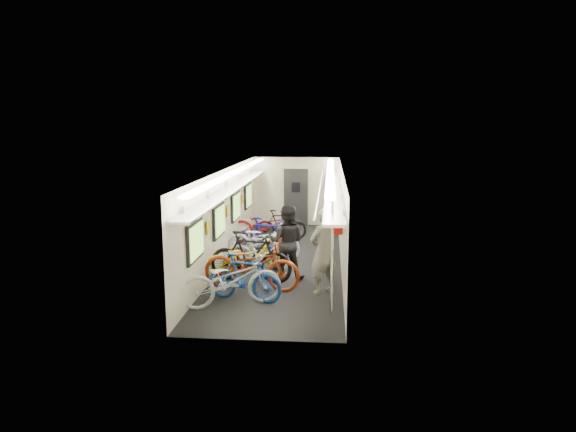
% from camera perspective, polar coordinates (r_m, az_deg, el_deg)
% --- Properties ---
extents(train_car_shell, '(10.00, 10.00, 10.00)m').
position_cam_1_polar(train_car_shell, '(13.86, -1.79, 2.38)').
color(train_car_shell, black).
rests_on(train_car_shell, ground).
extents(bicycle_0, '(2.13, 1.42, 1.06)m').
position_cam_1_polar(bicycle_0, '(10.15, -6.32, -7.09)').
color(bicycle_0, '#BABBBF').
rests_on(bicycle_0, ground).
extents(bicycle_1, '(1.69, 0.88, 0.98)m').
position_cam_1_polar(bicycle_1, '(10.43, -4.92, -6.82)').
color(bicycle_1, navy).
rests_on(bicycle_1, ground).
extents(bicycle_2, '(2.21, 1.03, 1.12)m').
position_cam_1_polar(bicycle_2, '(11.08, -4.06, -5.42)').
color(bicycle_2, maroon).
rests_on(bicycle_2, ground).
extents(bicycle_3, '(2.01, 0.92, 1.17)m').
position_cam_1_polar(bicycle_3, '(11.61, -4.20, -4.56)').
color(bicycle_3, black).
rests_on(bicycle_3, ground).
extents(bicycle_4, '(1.97, 1.22, 0.98)m').
position_cam_1_polar(bicycle_4, '(11.80, -4.82, -4.80)').
color(bicycle_4, yellow).
rests_on(bicycle_4, ground).
extents(bicycle_5, '(1.66, 0.54, 0.98)m').
position_cam_1_polar(bicycle_5, '(12.53, -3.12, -3.89)').
color(bicycle_5, '#BCBCBF').
rests_on(bicycle_5, ground).
extents(bicycle_6, '(2.04, 0.89, 1.04)m').
position_cam_1_polar(bicycle_6, '(13.55, -2.76, -2.70)').
color(bicycle_6, silver).
rests_on(bicycle_6, ground).
extents(bicycle_7, '(1.89, 0.87, 1.10)m').
position_cam_1_polar(bicycle_7, '(13.71, -2.30, -2.41)').
color(bicycle_7, navy).
rests_on(bicycle_7, ground).
extents(bicycle_8, '(2.27, 1.16, 1.14)m').
position_cam_1_polar(bicycle_8, '(15.03, -2.53, -1.22)').
color(bicycle_8, maroon).
rests_on(bicycle_8, ground).
extents(bicycle_9, '(1.63, 0.65, 0.95)m').
position_cam_1_polar(bicycle_9, '(15.80, -0.80, -0.99)').
color(bicycle_9, black).
rests_on(bicycle_9, ground).
extents(passenger_near, '(0.80, 0.75, 1.83)m').
position_cam_1_polar(passenger_near, '(10.79, 3.96, -3.89)').
color(passenger_near, slate).
rests_on(passenger_near, ground).
extents(passenger_mid, '(0.90, 0.74, 1.73)m').
position_cam_1_polar(passenger_mid, '(11.79, -0.15, -2.90)').
color(passenger_mid, black).
rests_on(passenger_mid, ground).
extents(backpack, '(0.27, 0.17, 0.38)m').
position_cam_1_polar(backpack, '(11.58, 5.43, -1.09)').
color(backpack, red).
rests_on(backpack, passenger_near).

